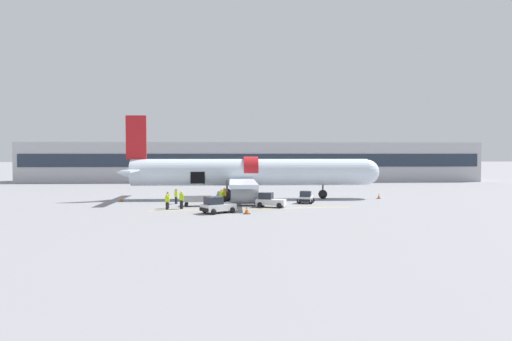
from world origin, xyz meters
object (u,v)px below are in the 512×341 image
ground_crew_marshal (168,199)px  ground_crew_loader_a (181,199)px  baggage_cart_loading (198,201)px  baggage_tug_lead (270,201)px  ground_crew_loader_b (167,201)px  baggage_tug_rear (217,206)px  ground_crew_supervisor (221,197)px  airplane (247,173)px  ground_crew_helper (224,195)px  baggage_tug_mid (306,198)px  ground_crew_driver (176,196)px

ground_crew_marshal → ground_crew_loader_a: bearing=-23.9°
baggage_cart_loading → ground_crew_loader_a: ground_crew_loader_a is taller
baggage_tug_lead → ground_crew_loader_b: ground_crew_loader_b is taller
baggage_tug_lead → baggage_tug_rear: baggage_tug_rear is taller
baggage_tug_rear → ground_crew_supervisor: 5.34m
airplane → baggage_cart_loading: airplane is taller
airplane → baggage_tug_lead: (2.07, -8.65, -2.51)m
baggage_cart_loading → ground_crew_helper: ground_crew_helper is taller
ground_crew_helper → baggage_tug_lead: bearing=-40.4°
baggage_tug_rear → ground_crew_loader_b: (-5.11, 2.95, 0.14)m
ground_crew_loader_b → ground_crew_marshal: (-0.08, 1.16, 0.08)m
ground_crew_helper → baggage_tug_mid: bearing=-3.0°
baggage_tug_rear → ground_crew_driver: size_ratio=2.11×
baggage_tug_lead → ground_crew_marshal: (-10.55, -0.33, 0.25)m
ground_crew_supervisor → ground_crew_loader_b: bearing=-156.4°
baggage_tug_lead → ground_crew_loader_a: bearing=-173.8°
ground_crew_loader_b → ground_crew_helper: ground_crew_helper is taller
baggage_tug_rear → ground_crew_supervisor: bearing=86.7°
ground_crew_driver → ground_crew_marshal: bearing=-95.4°
airplane → baggage_tug_lead: size_ratio=9.64×
baggage_tug_rear → baggage_cart_loading: bearing=110.8°
baggage_tug_mid → ground_crew_driver: bearing=179.9°
ground_crew_loader_b → ground_crew_loader_a: bearing=20.0°
airplane → baggage_tug_mid: bearing=-37.8°
ground_crew_marshal → ground_crew_loader_b: bearing=-86.2°
baggage_tug_lead → ground_crew_driver: size_ratio=2.03×
ground_crew_marshal → baggage_tug_rear: bearing=-38.4°
baggage_tug_mid → ground_crew_supervisor: ground_crew_supervisor is taller
baggage_tug_lead → ground_crew_loader_a: size_ratio=1.84×
ground_crew_supervisor → ground_crew_marshal: 5.62m
airplane → ground_crew_loader_b: airplane is taller
airplane → baggage_cart_loading: bearing=-127.4°
ground_crew_supervisor → ground_crew_helper: 3.22m
baggage_tug_lead → ground_crew_supervisor: 5.14m
baggage_tug_mid → ground_crew_loader_b: size_ratio=1.69×
ground_crew_supervisor → ground_crew_helper: (0.24, 3.21, -0.05)m
ground_crew_supervisor → ground_crew_driver: bearing=151.7°
baggage_tug_lead → ground_crew_supervisor: ground_crew_supervisor is taller
ground_crew_driver → ground_crew_helper: size_ratio=0.94×
baggage_tug_mid → baggage_cart_loading: (-12.03, -2.18, -0.06)m
airplane → baggage_tug_rear: 13.72m
airplane → ground_crew_helper: size_ratio=18.38×
baggage_cart_loading → ground_crew_driver: size_ratio=2.46×
baggage_tug_rear → ground_crew_loader_b: 5.90m
ground_crew_supervisor → ground_crew_helper: bearing=85.6°
baggage_tug_lead → ground_crew_helper: bearing=139.6°
baggage_tug_mid → ground_crew_marshal: 15.50m
baggage_tug_mid → baggage_cart_loading: size_ratio=0.65×
baggage_tug_rear → baggage_cart_loading: size_ratio=0.86×
baggage_tug_mid → ground_crew_loader_a: (-13.52, -4.59, 0.37)m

